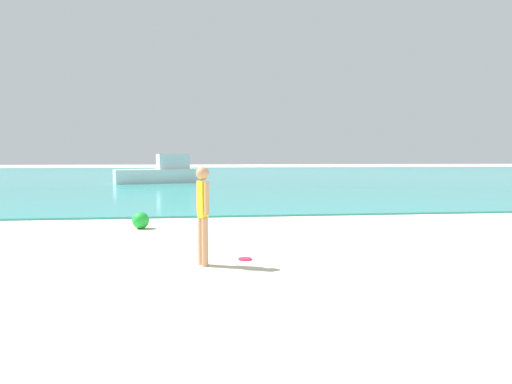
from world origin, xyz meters
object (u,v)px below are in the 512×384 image
at_px(person_standing, 203,210).
at_px(beach_ball, 141,220).
at_px(frisbee, 245,259).
at_px(boat_near, 161,173).

distance_m(person_standing, beach_ball, 4.42).
height_order(person_standing, frisbee, person_standing).
bearing_deg(beach_ball, frisbee, -58.43).
bearing_deg(boat_near, beach_ball, 77.03).
xyz_separation_m(person_standing, frisbee, (0.73, 0.34, -0.92)).
height_order(frisbee, boat_near, boat_near).
bearing_deg(beach_ball, boat_near, 93.56).
bearing_deg(beach_ball, person_standing, -69.03).
relative_size(person_standing, boat_near, 0.28).
xyz_separation_m(frisbee, beach_ball, (-2.29, 3.73, 0.20)).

